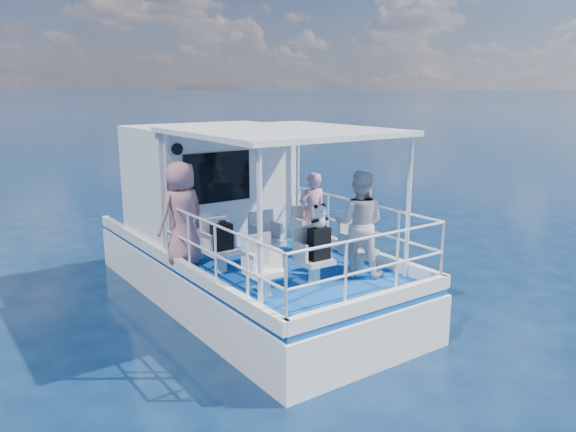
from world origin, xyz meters
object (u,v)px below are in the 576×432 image
(passenger_port_fwd, at_px, (182,214))
(panda, at_px, (319,216))
(passenger_stbd_aft, at_px, (359,224))
(backpack_center, at_px, (319,244))

(passenger_port_fwd, height_order, panda, passenger_port_fwd)
(passenger_stbd_aft, distance_m, panda, 0.77)
(backpack_center, distance_m, panda, 0.42)
(passenger_port_fwd, xyz_separation_m, backpack_center, (1.29, -2.03, -0.25))
(passenger_port_fwd, bearing_deg, backpack_center, 109.99)
(passenger_port_fwd, relative_size, passenger_stbd_aft, 1.05)
(passenger_stbd_aft, distance_m, backpack_center, 0.78)
(backpack_center, height_order, panda, panda)
(passenger_port_fwd, relative_size, panda, 4.81)
(passenger_port_fwd, bearing_deg, passenger_stbd_aft, 122.10)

